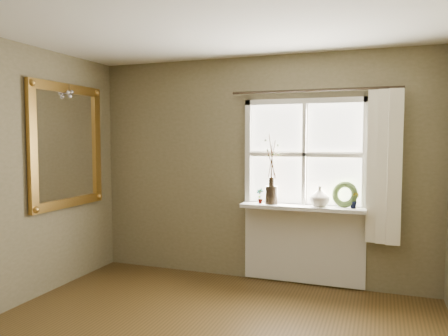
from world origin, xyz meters
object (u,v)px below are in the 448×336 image
cream_vase (320,196)px  wreath (345,197)px  gilt_mirror (67,146)px  dark_jug (271,195)px

cream_vase → wreath: wreath is taller
cream_vase → gilt_mirror: 2.86m
wreath → dark_jug: bearing=-158.2°
dark_jug → gilt_mirror: 2.36m
cream_vase → dark_jug: bearing=180.0°
dark_jug → cream_vase: (0.53, 0.00, 0.01)m
dark_jug → wreath: size_ratio=0.71×
wreath → gilt_mirror: size_ratio=0.21×
cream_vase → gilt_mirror: bearing=-164.3°
wreath → gilt_mirror: 3.12m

